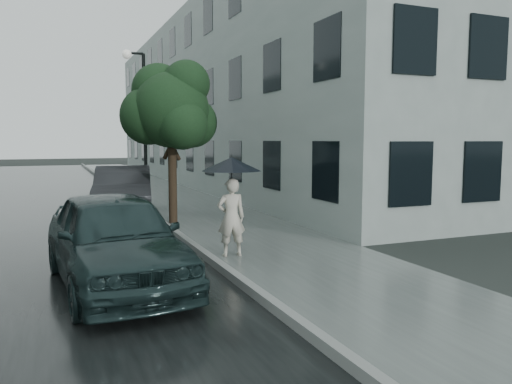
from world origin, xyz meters
name	(u,v)px	position (x,y,z in m)	size (l,w,h in m)	color
ground	(316,272)	(0.00, 0.00, 0.00)	(120.00, 120.00, 0.00)	black
sidewalk	(175,199)	(0.25, 12.00, 0.00)	(3.50, 60.00, 0.01)	slate
kerb_near	(129,199)	(-1.57, 12.00, 0.07)	(0.15, 60.00, 0.15)	slate
asphalt_road	(31,205)	(-5.08, 12.00, 0.00)	(6.85, 60.00, 0.00)	black
building_near	(233,103)	(5.47, 19.50, 4.50)	(7.02, 36.00, 9.00)	#8C9995
pedestrian	(231,217)	(-1.01, 1.73, 0.81)	(0.58, 0.38, 1.60)	beige
umbrella	(231,164)	(-0.99, 1.78, 1.89)	(1.56, 1.56, 1.15)	black
street_tree	(171,109)	(-1.17, 6.36, 3.24)	(2.79, 2.53, 4.61)	#332619
lamp_post	(140,119)	(-1.41, 9.97, 3.10)	(0.85, 0.35, 5.45)	black
car_near	(115,239)	(-3.46, 0.50, 0.78)	(1.83, 4.56, 1.55)	#192A2B
car_far	(123,191)	(-2.29, 8.19, 0.78)	(1.65, 4.73, 1.56)	#222427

